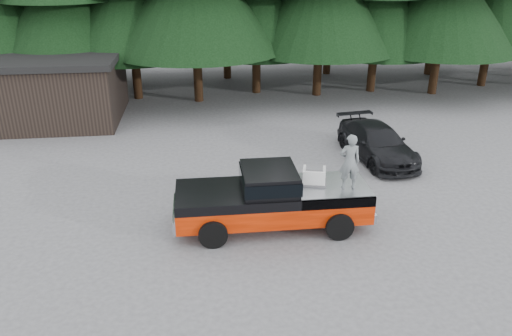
{
  "coord_description": "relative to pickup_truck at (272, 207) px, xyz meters",
  "views": [
    {
      "loc": [
        -1.04,
        -13.52,
        7.79
      ],
      "look_at": [
        0.57,
        0.0,
        1.91
      ],
      "focal_mm": 35.0,
      "sensor_mm": 36.0,
      "label": 1
    }
  ],
  "objects": [
    {
      "name": "parked_car",
      "position": [
        5.07,
        4.98,
        0.02
      ],
      "size": [
        2.57,
        4.97,
        1.38
      ],
      "primitive_type": "imported",
      "rotation": [
        0.0,
        0.0,
        0.14
      ],
      "color": "black",
      "rests_on": "ground"
    },
    {
      "name": "truck_cab",
      "position": [
        -0.1,
        -0.0,
        0.96
      ],
      "size": [
        1.66,
        1.9,
        0.59
      ],
      "primitive_type": "cube",
      "color": "black",
      "rests_on": "pickup_truck"
    },
    {
      "name": "air_compressor",
      "position": [
        1.3,
        0.12,
        0.9
      ],
      "size": [
        0.8,
        0.71,
        0.47
      ],
      "primitive_type": "cube",
      "rotation": [
        0.0,
        0.0,
        -0.25
      ],
      "color": "silver",
      "rests_on": "pickup_truck"
    },
    {
      "name": "utility_building",
      "position": [
        -10.05,
        12.15,
        1.0
      ],
      "size": [
        8.4,
        6.4,
        3.3
      ],
      "color": "black",
      "rests_on": "ground"
    },
    {
      "name": "man_on_bed",
      "position": [
        2.23,
        -0.33,
        1.51
      ],
      "size": [
        0.64,
        0.43,
        1.7
      ],
      "primitive_type": "imported",
      "rotation": [
        0.0,
        0.0,
        3.09
      ],
      "color": "slate",
      "rests_on": "pickup_truck"
    },
    {
      "name": "ground",
      "position": [
        -1.05,
        0.15,
        -0.67
      ],
      "size": [
        120.0,
        120.0,
        0.0
      ],
      "primitive_type": "plane",
      "color": "#4D4E50",
      "rests_on": "ground"
    },
    {
      "name": "pickup_truck",
      "position": [
        0.0,
        0.0,
        0.0
      ],
      "size": [
        6.0,
        2.04,
        1.33
      ],
      "primitive_type": null,
      "color": "red",
      "rests_on": "ground"
    }
  ]
}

